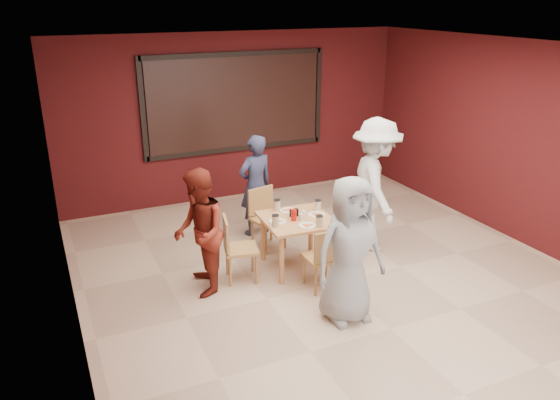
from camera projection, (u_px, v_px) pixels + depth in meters
name	position (u px, v px, depth m)	size (l,w,h in m)	color
floor	(337.00, 282.00, 6.77)	(7.00, 7.00, 0.00)	#CAAA8C
window_blinds	(236.00, 103.00, 9.12)	(3.00, 0.02, 1.50)	black
dining_table	(297.00, 224.00, 6.94)	(0.92, 0.92, 0.84)	tan
chair_front	(325.00, 256.00, 6.43)	(0.40, 0.40, 0.81)	#AD8A43
chair_back	(265.00, 214.00, 7.59)	(0.48, 0.48, 0.84)	#AD8A43
chair_left	(235.00, 245.00, 6.67)	(0.48, 0.48, 0.83)	#AD8A43
chair_right	(347.00, 226.00, 7.22)	(0.47, 0.47, 0.82)	#AD8A43
diner_front	(350.00, 250.00, 5.75)	(0.80, 0.52, 1.63)	gray
diner_back	(256.00, 186.00, 7.90)	(0.55, 0.36, 1.50)	#2C304E
diner_left	(199.00, 233.00, 6.31)	(0.74, 0.57, 1.52)	maroon
diner_right	(375.00, 185.00, 7.39)	(1.19, 0.68, 1.84)	silver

